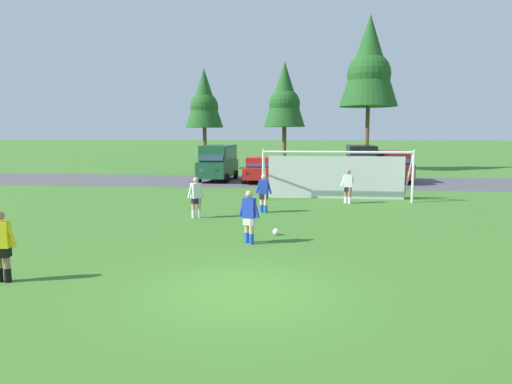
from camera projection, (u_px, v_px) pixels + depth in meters
name	position (u px, v px, depth m)	size (l,w,h in m)	color
ground_plane	(280.00, 196.00, 24.70)	(400.00, 400.00, 0.00)	#3D7028
parking_lot_strip	(287.00, 182.00, 32.28)	(52.00, 8.40, 0.01)	#4C4C51
soccer_ball	(276.00, 232.00, 15.31)	(0.22, 0.22, 0.22)	white
soccer_goal	(336.00, 174.00, 23.56)	(7.44, 1.97, 2.57)	white
referee	(2.00, 247.00, 10.40)	(0.75, 0.30, 1.64)	#936B4C
player_striker_near	(264.00, 193.00, 19.61)	(0.73, 0.28, 1.64)	beige
player_midfield_center	(348.00, 186.00, 22.15)	(0.72, 0.34, 1.64)	#936B4C
player_defender_far	(249.00, 217.00, 14.08)	(0.71, 0.36, 1.64)	tan
player_winger_left	(196.00, 198.00, 18.34)	(0.64, 0.52, 1.64)	tan
parked_car_slot_far_left	(218.00, 162.00, 32.93)	(2.40, 4.90, 2.52)	#194C2D
parked_car_slot_left	(259.00, 169.00, 31.88)	(2.05, 4.20, 1.72)	red
parked_car_slot_center_left	(304.00, 169.00, 32.49)	(2.11, 4.24, 1.72)	silver
parked_car_slot_center	(361.00, 162.00, 32.21)	(2.29, 4.85, 2.52)	black
parked_car_slot_center_right	(392.00, 166.00, 31.87)	(2.30, 4.68, 2.16)	maroon
tree_left_edge	(204.00, 100.00, 42.78)	(3.51, 3.51, 9.35)	brown
tree_mid_left	(285.00, 97.00, 39.08)	(3.52, 3.52, 9.39)	brown
tree_center_back	(369.00, 64.00, 41.06)	(5.18, 5.18, 13.82)	brown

